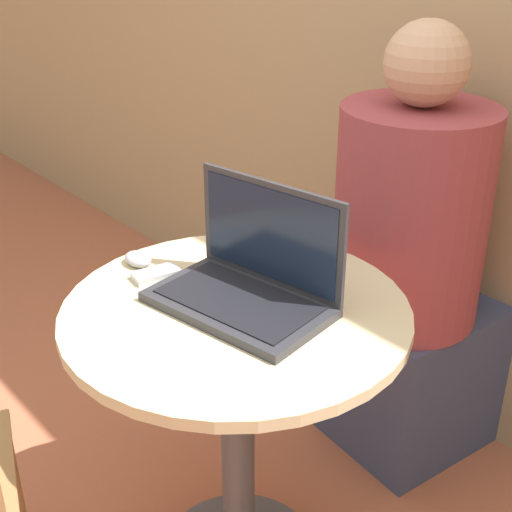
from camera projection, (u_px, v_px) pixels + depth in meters
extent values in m
cylinder|color=#4C4C51|center=(238.00, 447.00, 1.59)|extent=(0.08, 0.08, 0.67)
cylinder|color=beige|center=(236.00, 313.00, 1.43)|extent=(0.71, 0.71, 0.02)
cube|color=#2D2D33|center=(237.00, 305.00, 1.42)|extent=(0.39, 0.27, 0.02)
cube|color=black|center=(237.00, 300.00, 1.41)|extent=(0.34, 0.22, 0.00)
cube|color=#2D2D33|center=(271.00, 233.00, 1.43)|extent=(0.35, 0.07, 0.22)
cube|color=#141E33|center=(269.00, 234.00, 1.43)|extent=(0.32, 0.06, 0.19)
cube|color=silver|center=(156.00, 274.00, 1.54)|extent=(0.07, 0.11, 0.02)
ellipsoid|color=#B2B2B7|center=(138.00, 259.00, 1.59)|extent=(0.07, 0.05, 0.03)
cylinder|color=#9E7042|center=(15.00, 496.00, 1.65)|extent=(0.04, 0.04, 0.43)
cube|color=#3D4766|center=(427.00, 363.00, 2.10)|extent=(0.43, 0.58, 0.45)
cylinder|color=#993D42|center=(411.00, 216.00, 1.81)|extent=(0.39, 0.39, 0.56)
sphere|color=tan|center=(427.00, 63.00, 1.64)|extent=(0.20, 0.20, 0.20)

